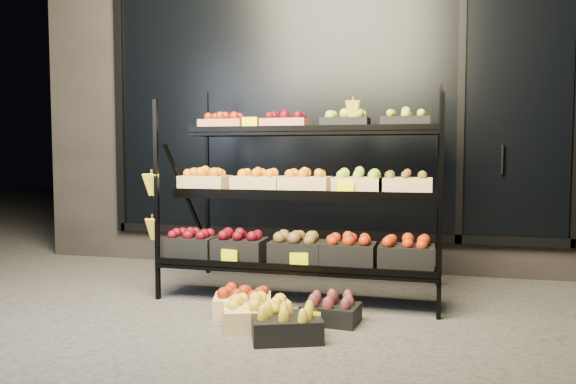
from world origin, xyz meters
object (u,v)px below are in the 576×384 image
(display_rack, at_px, (301,194))
(floor_crate_left, at_px, (242,302))
(floor_crate_midleft, at_px, (286,324))
(floor_crate_midright, at_px, (257,313))

(display_rack, xyz_separation_m, floor_crate_left, (-0.26, -0.65, -0.69))
(display_rack, xyz_separation_m, floor_crate_midleft, (0.16, -1.06, -0.69))
(display_rack, distance_m, floor_crate_left, 0.99)
(floor_crate_left, xyz_separation_m, floor_crate_midright, (0.19, -0.26, 0.01))
(display_rack, distance_m, floor_crate_midleft, 1.28)
(floor_crate_left, height_order, floor_crate_midleft, floor_crate_midleft)
(floor_crate_left, distance_m, floor_crate_midright, 0.32)
(floor_crate_midleft, bearing_deg, floor_crate_midright, 124.18)
(display_rack, bearing_deg, floor_crate_midleft, -81.42)
(display_rack, bearing_deg, floor_crate_left, -111.67)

